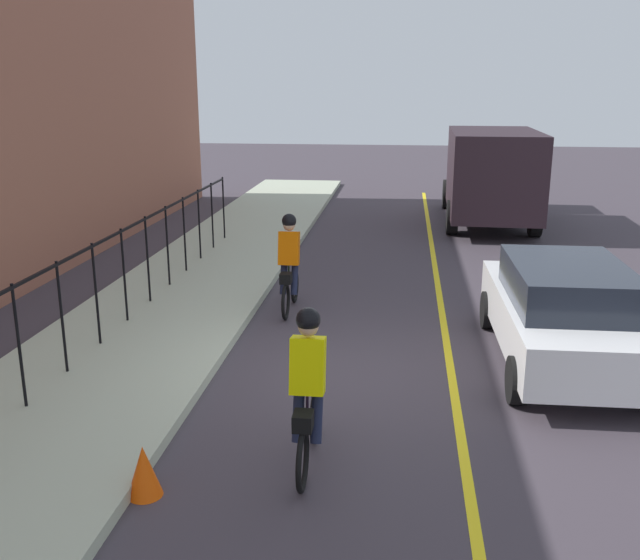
% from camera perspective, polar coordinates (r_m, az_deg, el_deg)
% --- Properties ---
extents(ground_plane, '(80.00, 80.00, 0.00)m').
position_cam_1_polar(ground_plane, '(10.33, 1.63, -7.61)').
color(ground_plane, '#3D363E').
extents(lane_line_centre, '(36.00, 0.12, 0.01)m').
position_cam_1_polar(lane_line_centre, '(10.32, 10.60, -7.89)').
color(lane_line_centre, yellow).
rests_on(lane_line_centre, ground).
extents(sidewalk, '(40.00, 3.20, 0.15)m').
position_cam_1_polar(sidewalk, '(11.10, -16.24, -6.15)').
color(sidewalk, '#ABB39A').
rests_on(sidewalk, ground).
extents(iron_fence, '(14.64, 0.04, 1.60)m').
position_cam_1_polar(iron_fence, '(11.78, -16.60, 1.06)').
color(iron_fence, black).
rests_on(iron_fence, sidewalk).
extents(cyclist_lead, '(1.71, 0.36, 1.83)m').
position_cam_1_polar(cyclist_lead, '(12.82, -2.49, 1.31)').
color(cyclist_lead, black).
rests_on(cyclist_lead, ground).
extents(cyclist_follow, '(1.71, 0.36, 1.83)m').
position_cam_1_polar(cyclist_follow, '(7.61, -0.96, -8.88)').
color(cyclist_follow, black).
rests_on(cyclist_follow, ground).
extents(patrol_sedan, '(4.42, 1.97, 1.58)m').
position_cam_1_polar(patrol_sedan, '(11.01, 18.96, -2.42)').
color(patrol_sedan, silver).
rests_on(patrol_sedan, ground).
extents(box_truck_background, '(6.76, 2.66, 2.78)m').
position_cam_1_polar(box_truck_background, '(21.80, 13.53, 8.50)').
color(box_truck_background, black).
rests_on(box_truck_background, ground).
extents(traffic_cone_near, '(0.36, 0.36, 0.55)m').
position_cam_1_polar(traffic_cone_near, '(7.63, -14.00, -14.69)').
color(traffic_cone_near, '#F34F08').
rests_on(traffic_cone_near, ground).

